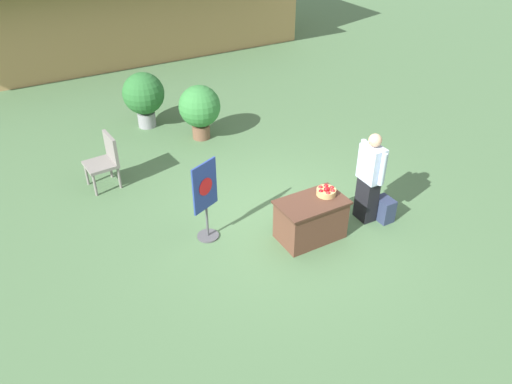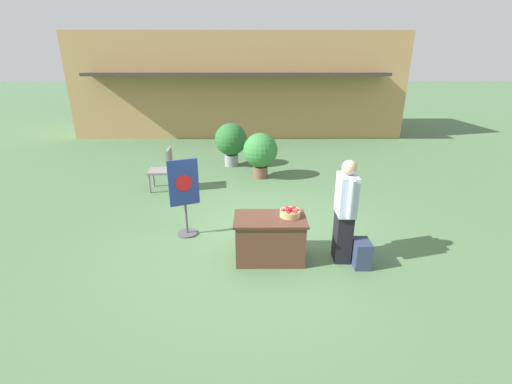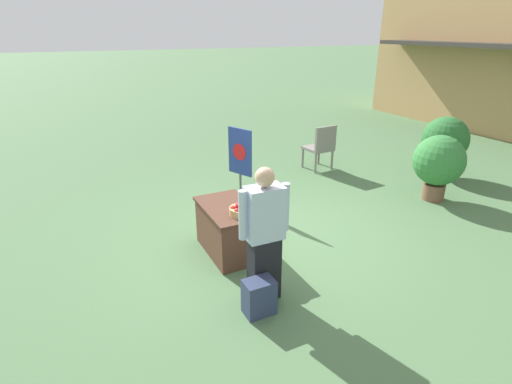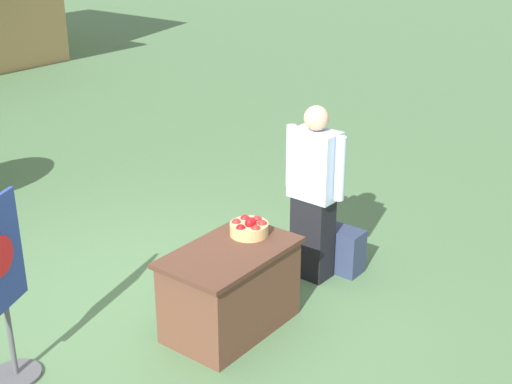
% 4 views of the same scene
% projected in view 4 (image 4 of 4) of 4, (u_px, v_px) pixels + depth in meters
% --- Properties ---
extents(ground_plane, '(120.00, 120.00, 0.00)m').
position_uv_depth(ground_plane, '(160.00, 307.00, 6.10)').
color(ground_plane, '#4C7047').
extents(display_table, '(1.11, 0.68, 0.71)m').
position_uv_depth(display_table, '(230.00, 289.00, 5.68)').
color(display_table, brown).
rests_on(display_table, ground_plane).
extents(apple_basket, '(0.32, 0.32, 0.16)m').
position_uv_depth(apple_basket, '(249.00, 227.00, 5.78)').
color(apple_basket, tan).
rests_on(apple_basket, display_table).
extents(person_visitor, '(0.27, 0.61, 1.62)m').
position_uv_depth(person_visitor, '(314.00, 193.00, 6.31)').
color(person_visitor, black).
rests_on(person_visitor, ground_plane).
extents(backpack, '(0.24, 0.34, 0.42)m').
position_uv_depth(backpack, '(344.00, 251.00, 6.62)').
color(backpack, '#2D3856').
rests_on(backpack, ground_plane).
extents(poster_board, '(0.49, 0.36, 1.40)m').
position_uv_depth(poster_board, '(3.00, 287.00, 4.93)').
color(poster_board, '#4C4C51').
rests_on(poster_board, ground_plane).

